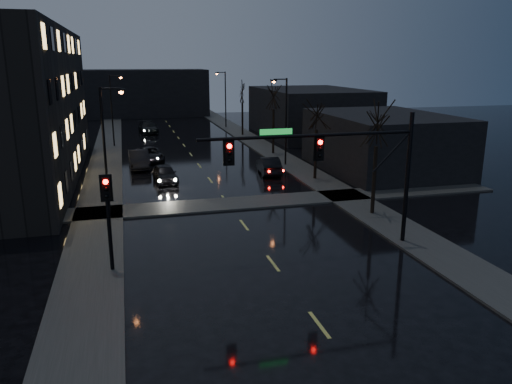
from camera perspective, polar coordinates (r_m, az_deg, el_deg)
ground at (r=17.76m, az=9.75°, el=-17.81°), size 160.00×160.00×0.00m
sidewalk_left at (r=49.46m, az=-16.81°, el=3.14°), size 3.00×140.00×0.12m
sidewalk_right at (r=51.66m, az=2.40°, el=4.23°), size 3.00×140.00×0.12m
sidewalk_cross at (r=34.01m, az=-3.13°, el=-1.37°), size 40.00×3.00×0.12m
commercial_right_near at (r=45.78m, az=14.25°, el=5.53°), size 10.00×14.00×5.00m
commercial_right_far at (r=66.18m, az=6.20°, el=9.06°), size 12.00×18.00×6.00m
far_block at (r=91.75m, az=-12.79°, el=10.99°), size 22.00×10.00×8.00m
signal_mast at (r=25.21m, az=9.82°, el=3.97°), size 11.11×0.41×7.00m
signal_pole_left at (r=23.44m, az=-16.57°, el=-1.93°), size 0.35×0.41×4.53m
tree_near at (r=31.47m, az=13.77°, el=8.37°), size 3.52×3.52×8.08m
tree_mid_a at (r=40.54m, az=6.98°, el=9.47°), size 3.30×3.30×7.58m
tree_mid_b at (r=51.79m, az=2.03°, el=11.57°), size 3.74×3.74×8.59m
tree_far at (r=65.33m, az=-1.59°, el=11.76°), size 3.43×3.43×7.88m
streetlight_l_near at (r=31.88m, az=-16.59°, el=5.63°), size 1.53×0.28×8.00m
streetlight_l_far at (r=58.71m, az=-15.99°, el=9.60°), size 1.53×0.28×8.00m
streetlight_r_mid at (r=45.99m, az=3.21°, el=8.85°), size 1.53×0.28×8.00m
streetlight_r_far at (r=73.04m, az=-3.68°, el=11.04°), size 1.53×0.28×8.00m
oncoming_car_a at (r=40.84m, az=-10.37°, el=2.09°), size 2.00×4.25×1.40m
oncoming_car_b at (r=46.66m, az=-13.22°, el=3.64°), size 1.88×4.96×1.62m
oncoming_car_c at (r=49.56m, az=-12.04°, el=4.22°), size 2.75×5.20×1.39m
oncoming_car_d at (r=69.54m, az=-12.22°, el=7.24°), size 2.73×5.51×1.54m
lead_car at (r=43.15m, az=1.47°, el=3.06°), size 2.06×4.67×1.49m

